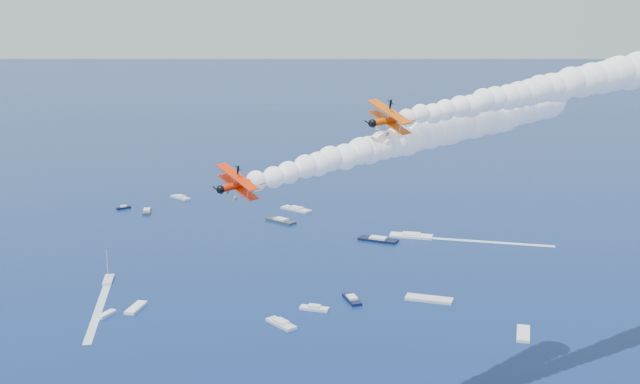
# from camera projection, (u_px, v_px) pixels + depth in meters

# --- Properties ---
(biplane_lead) EXTENTS (12.20, 12.72, 8.12)m
(biplane_lead) POSITION_uv_depth(u_px,v_px,m) (391.00, 120.00, 118.86)
(biplane_lead) COLOR #DB4D04
(biplane_trail) EXTENTS (10.85, 10.94, 7.09)m
(biplane_trail) POSITION_uv_depth(u_px,v_px,m) (240.00, 184.00, 104.84)
(biplane_trail) COLOR red
(smoke_trail_lead) EXTENTS (75.27, 74.26, 12.79)m
(smoke_trail_lead) POSITION_uv_depth(u_px,v_px,m) (556.00, 87.00, 137.03)
(smoke_trail_lead) COLOR white
(smoke_trail_trail) EXTENTS (75.30, 75.05, 12.79)m
(smoke_trail_trail) POSITION_uv_depth(u_px,v_px,m) (424.00, 134.00, 126.64)
(smoke_trail_trail) COLOR white
(spectator_boats) EXTENTS (228.45, 182.20, 0.70)m
(spectator_boats) POSITION_uv_depth(u_px,v_px,m) (343.00, 277.00, 221.71)
(spectator_boats) COLOR white
(spectator_boats) RESTS_ON ground
(boat_wakes) EXTENTS (226.53, 160.42, 0.04)m
(boat_wakes) POSITION_uv_depth(u_px,v_px,m) (408.00, 325.00, 189.97)
(boat_wakes) COLOR white
(boat_wakes) RESTS_ON ground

